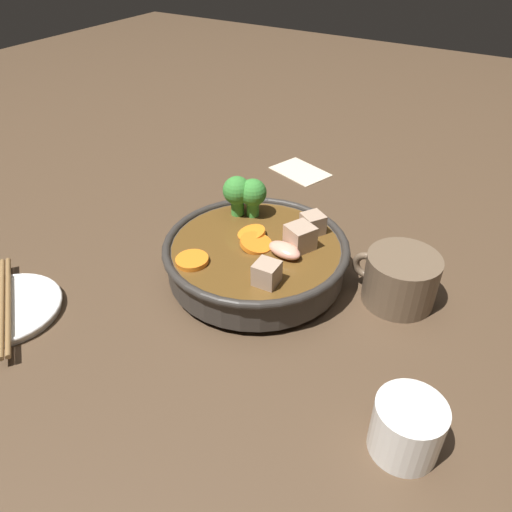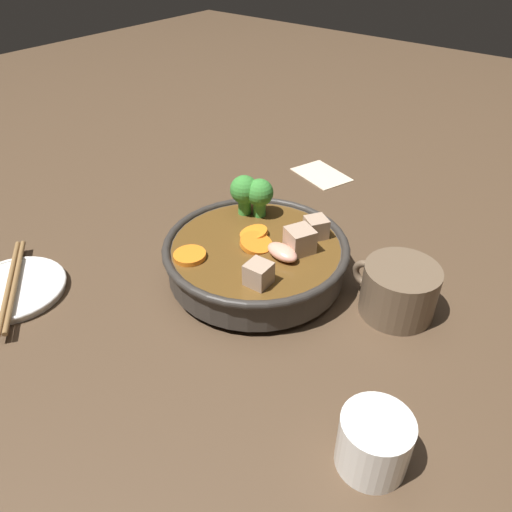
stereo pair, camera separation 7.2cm
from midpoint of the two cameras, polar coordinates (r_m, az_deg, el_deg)
ground_plane at (r=0.74m, az=2.78°, el=-2.45°), size 3.00×3.00×0.00m
stirfry_bowl at (r=0.72m, az=2.91°, el=0.20°), size 0.27×0.27×0.12m
side_saucer at (r=0.77m, az=-23.59°, el=-3.57°), size 0.14×0.14×0.01m
tea_cup at (r=0.53m, az=17.37°, el=-19.82°), size 0.07×0.07×0.06m
dark_mug at (r=0.70m, az=18.83°, el=-3.82°), size 0.12×0.10×0.07m
napkin at (r=1.03m, az=9.50°, el=9.14°), size 0.13×0.11×0.00m
chopsticks_pair at (r=0.76m, az=-23.76°, el=-3.01°), size 0.18×0.14×0.01m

